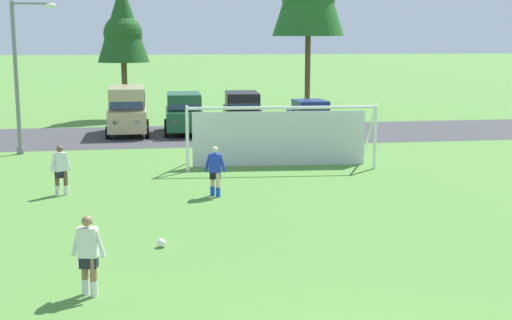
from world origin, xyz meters
TOP-DOWN VIEW (x-y plane):
  - ground_plane at (0.00, 15.00)m, footprint 400.00×400.00m
  - parking_lot_strip at (0.00, 27.42)m, footprint 52.00×8.40m
  - soccer_ball at (-2.90, 7.49)m, footprint 0.22×0.22m
  - soccer_goal at (2.05, 17.75)m, footprint 7.54×2.46m
  - player_striker_near at (-5.99, 13.84)m, footprint 0.68×0.46m
  - player_midfield_center at (-1.04, 12.84)m, footprint 0.72×0.35m
  - player_defender_far at (-4.40, 4.45)m, footprint 0.72×0.32m
  - parked_car_slot_far_left at (-4.15, 28.37)m, footprint 2.20×4.80m
  - parked_car_slot_left at (-1.17, 28.29)m, footprint 2.23×4.65m
  - parked_car_slot_center_left at (2.03, 28.46)m, footprint 2.38×4.72m
  - parked_car_slot_center at (5.76, 27.89)m, footprint 2.12×4.24m
  - tree_left_edge at (-4.48, 35.79)m, footprint 3.23×3.23m
  - street_lamp at (-8.55, 22.58)m, footprint 2.00×0.32m

SIDE VIEW (x-z plane):
  - ground_plane at x=0.00m, z-range 0.00..0.00m
  - parking_lot_strip at x=0.00m, z-range 0.00..0.01m
  - soccer_ball at x=-2.90m, z-range 0.00..0.22m
  - player_striker_near at x=-5.99m, z-range 0.00..1.64m
  - player_midfield_center at x=-1.04m, z-range 0.00..1.64m
  - player_defender_far at x=-4.40m, z-range 0.00..1.64m
  - parked_car_slot_center at x=5.76m, z-range 0.02..1.74m
  - parked_car_slot_left at x=-1.17m, z-range 0.03..2.19m
  - parked_car_slot_center_left at x=2.03m, z-range 0.03..2.19m
  - soccer_goal at x=2.05m, z-range 0.01..2.58m
  - parked_car_slot_far_left at x=-4.15m, z-range 0.08..2.60m
  - street_lamp at x=-8.55m, z-range 0.13..6.78m
  - tree_left_edge at x=-4.48m, z-range 1.60..10.20m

